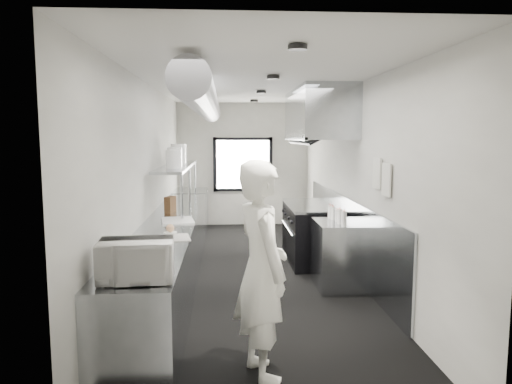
{
  "coord_description": "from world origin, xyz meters",
  "views": [
    {
      "loc": [
        -0.39,
        -6.94,
        2.06
      ],
      "look_at": [
        0.04,
        -0.2,
        1.26
      ],
      "focal_mm": 33.41,
      "sensor_mm": 36.0,
      "label": 1
    }
  ],
  "objects": [
    {
      "name": "floor",
      "position": [
        0.0,
        0.0,
        0.0
      ],
      "size": [
        3.0,
        8.0,
        0.01
      ],
      "primitive_type": "cube",
      "color": "black",
      "rests_on": "ground"
    },
    {
      "name": "ceiling",
      "position": [
        0.0,
        0.0,
        2.8
      ],
      "size": [
        3.0,
        8.0,
        0.01
      ],
      "primitive_type": "cube",
      "color": "beige",
      "rests_on": "wall_back"
    },
    {
      "name": "wall_back",
      "position": [
        0.0,
        4.0,
        1.4
      ],
      "size": [
        3.0,
        0.02,
        2.8
      ],
      "primitive_type": "cube",
      "color": "beige",
      "rests_on": "floor"
    },
    {
      "name": "wall_front",
      "position": [
        0.0,
        -4.0,
        1.4
      ],
      "size": [
        3.0,
        0.02,
        2.8
      ],
      "primitive_type": "cube",
      "color": "beige",
      "rests_on": "floor"
    },
    {
      "name": "wall_left",
      "position": [
        -1.5,
        0.0,
        1.4
      ],
      "size": [
        0.02,
        8.0,
        2.8
      ],
      "primitive_type": "cube",
      "color": "beige",
      "rests_on": "floor"
    },
    {
      "name": "wall_right",
      "position": [
        1.5,
        0.0,
        1.4
      ],
      "size": [
        0.02,
        8.0,
        2.8
      ],
      "primitive_type": "cube",
      "color": "beige",
      "rests_on": "floor"
    },
    {
      "name": "wall_cladding",
      "position": [
        1.48,
        0.3,
        0.55
      ],
      "size": [
        0.03,
        5.5,
        1.1
      ],
      "primitive_type": "cube",
      "color": "#969EA4",
      "rests_on": "wall_right"
    },
    {
      "name": "hvac_duct",
      "position": [
        -0.7,
        0.4,
        2.55
      ],
      "size": [
        0.4,
        6.4,
        0.4
      ],
      "primitive_type": "cylinder",
      "rotation": [
        1.57,
        0.0,
        0.0
      ],
      "color": "gray",
      "rests_on": "ceiling"
    },
    {
      "name": "service_window",
      "position": [
        0.0,
        3.96,
        1.4
      ],
      "size": [
        1.36,
        0.05,
        1.25
      ],
      "color": "white",
      "rests_on": "wall_back"
    },
    {
      "name": "exhaust_hood",
      "position": [
        1.1,
        0.7,
        2.39
      ],
      "size": [
        0.81,
        2.2,
        0.88
      ],
      "color": "#969EA4",
      "rests_on": "ceiling"
    },
    {
      "name": "prep_counter",
      "position": [
        -1.15,
        -0.5,
        0.45
      ],
      "size": [
        0.7,
        6.0,
        0.9
      ],
      "primitive_type": "cube",
      "color": "#969EA4",
      "rests_on": "floor"
    },
    {
      "name": "pass_shelf",
      "position": [
        -1.19,
        1.0,
        1.54
      ],
      "size": [
        0.45,
        3.0,
        0.68
      ],
      "color": "#969EA4",
      "rests_on": "prep_counter"
    },
    {
      "name": "range",
      "position": [
        1.04,
        0.7,
        0.47
      ],
      "size": [
        0.88,
        1.6,
        0.94
      ],
      "color": "black",
      "rests_on": "floor"
    },
    {
      "name": "bottle_station",
      "position": [
        1.15,
        -0.7,
        0.45
      ],
      "size": [
        0.65,
        0.8,
        0.9
      ],
      "primitive_type": "cube",
      "color": "#969EA4",
      "rests_on": "floor"
    },
    {
      "name": "far_work_table",
      "position": [
        -1.15,
        3.2,
        0.45
      ],
      "size": [
        0.7,
        1.2,
        0.9
      ],
      "primitive_type": "cube",
      "color": "#969EA4",
      "rests_on": "floor"
    },
    {
      "name": "notice_sheet_a",
      "position": [
        1.47,
        -1.2,
        1.6
      ],
      "size": [
        0.02,
        0.28,
        0.38
      ],
      "primitive_type": "cube",
      "color": "silver",
      "rests_on": "wall_right"
    },
    {
      "name": "notice_sheet_b",
      "position": [
        1.47,
        -1.55,
        1.55
      ],
      "size": [
        0.02,
        0.28,
        0.38
      ],
      "primitive_type": "cube",
      "color": "silver",
      "rests_on": "wall_right"
    },
    {
      "name": "line_cook",
      "position": [
        -0.09,
        -3.03,
        0.93
      ],
      "size": [
        0.63,
        0.78,
        1.86
      ],
      "primitive_type": "imported",
      "rotation": [
        0.0,
        0.0,
        1.87
      ],
      "color": "white",
      "rests_on": "floor"
    },
    {
      "name": "microwave",
      "position": [
        -1.11,
        -3.16,
        1.06
      ],
      "size": [
        0.57,
        0.45,
        0.33
      ],
      "primitive_type": "imported",
      "rotation": [
        0.0,
        0.0,
        0.08
      ],
      "color": "white",
      "rests_on": "prep_counter"
    },
    {
      "name": "deli_tub_a",
      "position": [
        -1.31,
        -2.76,
        0.95
      ],
      "size": [
        0.17,
        0.17,
        0.1
      ],
      "primitive_type": "cylinder",
      "rotation": [
        0.0,
        0.0,
        -0.3
      ],
      "color": "silver",
      "rests_on": "prep_counter"
    },
    {
      "name": "deli_tub_b",
      "position": [
        -1.31,
        -2.59,
        0.95
      ],
      "size": [
        0.17,
        0.17,
        0.1
      ],
      "primitive_type": "cylinder",
      "rotation": [
        0.0,
        0.0,
        0.2
      ],
      "color": "silver",
      "rests_on": "prep_counter"
    },
    {
      "name": "newspaper",
      "position": [
        -0.98,
        -1.59,
        0.91
      ],
      "size": [
        0.4,
        0.47,
        0.01
      ],
      "primitive_type": "cube",
      "rotation": [
        0.0,
        0.0,
        0.17
      ],
      "color": "white",
      "rests_on": "prep_counter"
    },
    {
      "name": "small_plate",
      "position": [
        -1.06,
        -1.3,
        0.91
      ],
      "size": [
        0.19,
        0.19,
        0.01
      ],
      "primitive_type": "cylinder",
      "rotation": [
        0.0,
        0.0,
        0.23
      ],
      "color": "white",
      "rests_on": "prep_counter"
    },
    {
      "name": "pastry",
      "position": [
        -1.06,
        -1.3,
        0.96
      ],
      "size": [
        0.1,
        0.1,
        0.1
      ],
      "primitive_type": "sphere",
      "color": "#E2AA77",
      "rests_on": "small_plate"
    },
    {
      "name": "cutting_board",
      "position": [
        -1.05,
        -0.5,
        0.91
      ],
      "size": [
        0.5,
        0.62,
        0.02
      ],
      "primitive_type": "cube",
      "rotation": [
        0.0,
        0.0,
        0.16
      ],
      "color": "silver",
      "rests_on": "prep_counter"
    },
    {
      "name": "knife_block",
      "position": [
        -1.24,
        0.26,
        1.02
      ],
      "size": [
        0.17,
        0.24,
        0.24
      ],
      "primitive_type": "cube",
      "rotation": [
        0.0,
        0.0,
        -0.31
      ],
      "color": "brown",
      "rests_on": "prep_counter"
    },
    {
      "name": "plate_stack_a",
      "position": [
        -1.17,
        0.27,
        1.71
      ],
      "size": [
        0.25,
        0.25,
        0.28
      ],
      "primitive_type": "cylinder",
      "rotation": [
        0.0,
        0.0,
        0.05
      ],
      "color": "white",
      "rests_on": "pass_shelf"
    },
    {
      "name": "plate_stack_b",
      "position": [
        -1.2,
        0.66,
        1.72
      ],
      "size": [
        0.29,
        0.29,
        0.3
      ],
      "primitive_type": "cylinder",
      "rotation": [
        0.0,
        0.0,
        -0.29
      ],
      "color": "white",
      "rests_on": "pass_shelf"
    },
    {
      "name": "plate_stack_c",
      "position": [
        -1.2,
        1.19,
        1.74
      ],
      "size": [
        0.26,
        0.26,
        0.35
      ],
      "primitive_type": "cylinder",
      "rotation": [
        0.0,
        0.0,
        0.04
      ],
      "color": "white",
      "rests_on": "pass_shelf"
    },
    {
      "name": "plate_stack_d",
      "position": [
        -1.19,
        1.61,
        1.74
      ],
      "size": [
        0.25,
        0.25,
        0.33
      ],
      "primitive_type": "cylinder",
      "rotation": [
        0.0,
        0.0,
        -0.16
      ],
      "color": "white",
      "rests_on": "pass_shelf"
    },
    {
      "name": "squeeze_bottle_a",
      "position": [
        1.12,
        -1.02,
        1.0
      ],
      "size": [
        0.07,
        0.07,
        0.2
      ],
      "primitive_type": "cylinder",
      "rotation": [
        0.0,
        0.0,
        0.06
      ],
      "color": "silver",
      "rests_on": "bottle_station"
    },
    {
      "name": "squeeze_bottle_b",
      "position": [
        1.1,
        -0.85,
        1.0
      ],
      "size": [
        0.07,
        0.07,
        0.2
      ],
      "primitive_type": "cylinder",
      "rotation": [
        0.0,
        0.0,
        0.01
      ],
      "color": "silver",
      "rests_on": "bottle_station"
    },
    {
      "name": "squeeze_bottle_c",
      "position": [
        1.11,
        -0.67,
        0.98
      ],
      "size": [
        0.06,
        0.06,
        0.16
      ],
      "primitive_type": "cylinder",
      "rotation": [
        0.0,
        0.0,
        -0.11
      ],
      "color": "silver",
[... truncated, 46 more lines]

